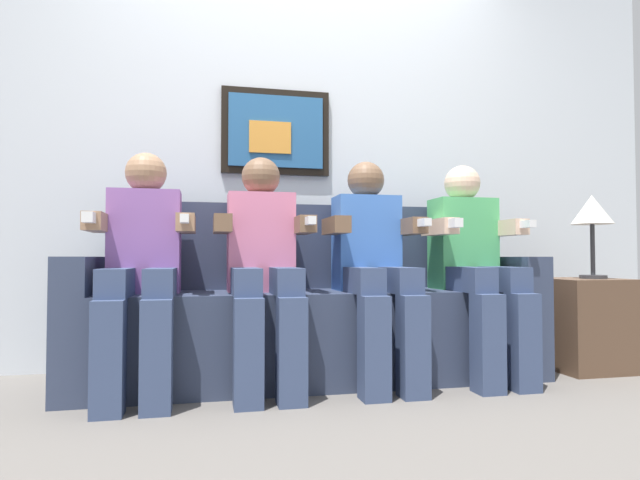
# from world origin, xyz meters

# --- Properties ---
(ground_plane) EXTENTS (6.13, 6.13, 0.00)m
(ground_plane) POSITION_xyz_m (0.00, 0.00, 0.00)
(ground_plane) COLOR #66605B
(back_wall_assembly) EXTENTS (4.72, 0.10, 2.60)m
(back_wall_assembly) POSITION_xyz_m (-0.00, 0.76, 1.30)
(back_wall_assembly) COLOR silver
(back_wall_assembly) RESTS_ON ground_plane
(couch) EXTENTS (2.32, 0.58, 0.90)m
(couch) POSITION_xyz_m (0.00, 0.33, 0.31)
(couch) COLOR #333D56
(couch) RESTS_ON ground_plane
(person_leftmost) EXTENTS (0.46, 0.56, 1.11)m
(person_leftmost) POSITION_xyz_m (-0.81, 0.16, 0.61)
(person_leftmost) COLOR #8C59A5
(person_leftmost) RESTS_ON ground_plane
(person_left_center) EXTENTS (0.46, 0.56, 1.11)m
(person_left_center) POSITION_xyz_m (-0.27, 0.16, 0.61)
(person_left_center) COLOR pink
(person_left_center) RESTS_ON ground_plane
(person_right_center) EXTENTS (0.46, 0.56, 1.11)m
(person_right_center) POSITION_xyz_m (0.27, 0.16, 0.61)
(person_right_center) COLOR #3F72CC
(person_right_center) RESTS_ON ground_plane
(person_rightmost) EXTENTS (0.46, 0.56, 1.11)m
(person_rightmost) POSITION_xyz_m (0.81, 0.16, 0.61)
(person_rightmost) COLOR #4CB266
(person_rightmost) RESTS_ON ground_plane
(side_table_right) EXTENTS (0.40, 0.40, 0.50)m
(side_table_right) POSITION_xyz_m (1.51, 0.22, 0.25)
(side_table_right) COLOR brown
(side_table_right) RESTS_ON ground_plane
(table_lamp) EXTENTS (0.22, 0.22, 0.46)m
(table_lamp) POSITION_xyz_m (1.54, 0.19, 0.86)
(table_lamp) COLOR #333338
(table_lamp) RESTS_ON side_table_right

